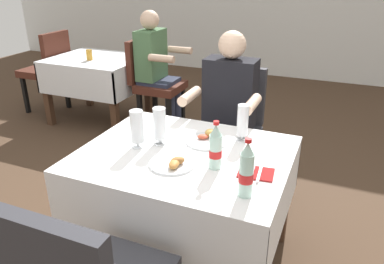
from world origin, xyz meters
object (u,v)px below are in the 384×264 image
Objects in this scene: beer_glass_left at (243,122)px; background_chair_left at (48,67)px; napkin_cutlery_set at (256,173)px; plate_far_diner at (207,139)px; main_dining_table at (185,179)px; plate_near_camera at (173,163)px; beer_glass_middle at (137,128)px; beer_glass_right at (160,125)px; seated_diner_far at (227,111)px; background_table_tumbler at (89,55)px; cola_bottle_secondary at (216,148)px; background_dining_table at (98,74)px; chair_far_diner_seat at (231,125)px; cola_bottle_primary at (246,171)px; background_chair_right at (153,80)px; background_patron at (156,66)px.

background_chair_left reaches higher than beer_glass_left.
plate_far_diner is at bearing 144.25° from napkin_cutlery_set.
plate_near_camera reaches higher than main_dining_table.
beer_glass_right is (0.09, 0.09, 0.00)m from beer_glass_middle.
beer_glass_right is (-0.17, -0.70, 0.13)m from seated_diner_far.
beer_glass_middle reaches higher than plate_near_camera.
plate_near_camera is 2.55m from background_table_tumbler.
background_chair_left reaches higher than plate_far_diner.
cola_bottle_secondary is 0.25× the size of background_dining_table.
seated_diner_far reaches higher than beer_glass_left.
chair_far_diner_seat is 4.50× the size of beer_glass_right.
main_dining_table is at bearing 145.94° from cola_bottle_primary.
background_chair_left is at bearing 149.25° from plate_far_diner.
background_chair_right is (-1.13, 0.87, 0.00)m from chair_far_diner_seat.
background_chair_left is at bearing 158.87° from seated_diner_far.
seated_diner_far is 0.91m from napkin_cutlery_set.
background_table_tumbler is (-1.83, 1.61, 0.22)m from main_dining_table.
background_table_tumbler is (-1.66, 1.57, -0.06)m from beer_glass_right.
beer_glass_left is 0.22× the size of background_chair_right.
background_chair_left is (-2.27, 1.76, -0.29)m from beer_glass_middle.
main_dining_table is 4.79× the size of plate_far_diner.
background_chair_right reaches higher than beer_glass_right.
beer_glass_middle is 0.48m from cola_bottle_secondary.
seated_diner_far is 2.72m from background_chair_left.
seated_diner_far is 0.87m from cola_bottle_secondary.
background_patron reaches higher than chair_far_diner_seat.
main_dining_table is 0.76m from seated_diner_far.
beer_glass_left is 1.96× the size of background_table_tumbler.
napkin_cutlery_set is (0.20, 0.02, -0.10)m from cola_bottle_secondary.
cola_bottle_primary is at bearing -19.22° from beer_glass_middle.
cola_bottle_primary is at bearing -72.74° from beer_glass_left.
main_dining_table is 0.39m from beer_glass_middle.
beer_glass_left is at bearing 31.65° from beer_glass_middle.
chair_far_diner_seat is 0.97m from beer_glass_middle.
cola_bottle_primary reaches higher than beer_glass_middle.
beer_glass_left is at bearing -63.06° from seated_diner_far.
cola_bottle_secondary is 2.66m from background_table_tumbler.
beer_glass_middle is (-0.27, -0.04, 0.28)m from main_dining_table.
chair_far_diner_seat is 0.69m from beer_glass_left.
beer_glass_left is 0.22× the size of background_chair_left.
main_dining_table is 0.24m from plate_near_camera.
background_chair_left reaches higher than background_table_tumbler.
cola_bottle_primary is 2.50× the size of background_table_tumbler.
beer_glass_right is at bearing -151.42° from beer_glass_left.
main_dining_table is 0.45m from napkin_cutlery_set.
background_dining_table is (-1.83, 1.72, -0.01)m from main_dining_table.
chair_far_diner_seat is at bearing 112.57° from beer_glass_left.
background_dining_table is 0.70m from background_chair_left.
beer_glass_middle reaches higher than beer_glass_left.
cola_bottle_secondary is (0.21, -0.94, 0.28)m from chair_far_diner_seat.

